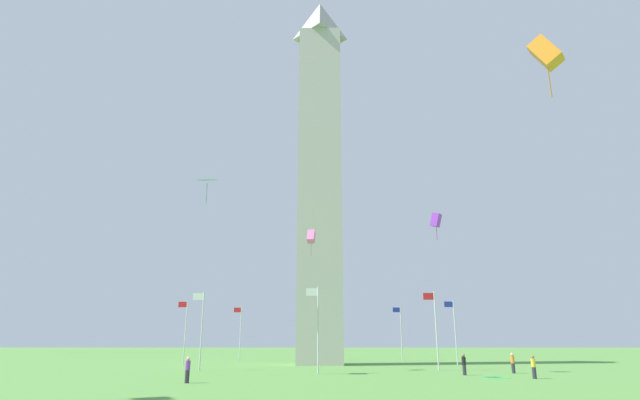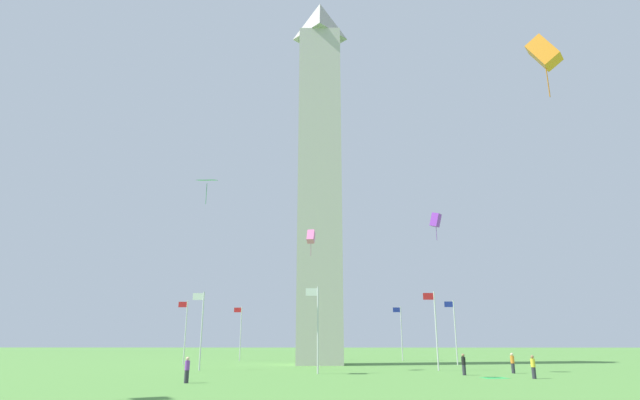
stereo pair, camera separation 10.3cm
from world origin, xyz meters
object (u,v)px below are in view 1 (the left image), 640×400
(kite_pink_box, at_px, (311,237))
(person_orange_shirt, at_px, (513,363))
(flagpole_sw, at_px, (401,330))
(flagpole_nw, at_px, (240,330))
(obelisk_monument, at_px, (320,165))
(person_yellow_shirt, at_px, (534,367))
(person_black_shirt, at_px, (464,364))
(flagpole_w, at_px, (321,331))
(kite_green_diamond, at_px, (208,181))
(flagpole_n, at_px, (185,329))
(flagpole_se, at_px, (435,326))
(flagpole_ne, at_px, (201,326))
(kite_purple_box, at_px, (436,220))
(kite_orange_box, at_px, (546,53))
(flagpole_e, at_px, (317,325))
(flagpole_s, at_px, (455,329))
(person_purple_shirt, at_px, (188,370))
(picnic_blanket_near_first_person, at_px, (495,378))

(kite_pink_box, bearing_deg, person_orange_shirt, 171.49)
(kite_pink_box, bearing_deg, flagpole_sw, -116.75)
(flagpole_nw, xyz_separation_m, kite_pink_box, (-10.33, 23.12, 8.33))
(obelisk_monument, distance_m, person_yellow_shirt, 34.84)
(flagpole_sw, height_order, flagpole_nw, same)
(obelisk_monument, distance_m, person_black_shirt, 31.04)
(flagpole_w, bearing_deg, kite_green_diamond, 74.22)
(flagpole_n, distance_m, flagpole_se, 28.73)
(flagpole_ne, height_order, kite_purple_box, kite_purple_box)
(person_black_shirt, bearing_deg, person_orange_shirt, -71.64)
(flagpole_n, xyz_separation_m, flagpole_se, (-26.54, 10.99, 0.00))
(kite_orange_box, bearing_deg, flagpole_se, -93.32)
(flagpole_e, xyz_separation_m, person_black_shirt, (-11.78, 1.50, -3.14))
(flagpole_s, bearing_deg, flagpole_ne, 22.50)
(flagpole_n, height_order, person_yellow_shirt, flagpole_n)
(person_yellow_shirt, height_order, person_black_shirt, person_black_shirt)
(flagpole_e, xyz_separation_m, flagpole_w, (-0.00, -31.09, 0.00))
(flagpole_w, distance_m, kite_pink_box, 28.91)
(person_yellow_shirt, relative_size, kite_pink_box, 0.63)
(person_purple_shirt, xyz_separation_m, kite_purple_box, (-19.15, -9.80, 12.41))
(flagpole_s, relative_size, flagpole_nw, 1.00)
(flagpole_ne, relative_size, person_black_shirt, 4.35)
(flagpole_e, height_order, flagpole_s, same)
(kite_pink_box, bearing_deg, kite_green_diamond, 34.16)
(flagpole_ne, distance_m, person_purple_shirt, 14.33)
(person_purple_shirt, bearing_deg, person_black_shirt, -67.75)
(flagpole_n, relative_size, kite_orange_box, 2.78)
(flagpole_s, distance_m, person_black_shirt, 17.74)
(flagpole_n, bearing_deg, flagpole_s, 180.00)
(flagpole_n, bearing_deg, person_orange_shirt, 155.38)
(flagpole_e, distance_m, person_purple_shirt, 12.81)
(person_orange_shirt, height_order, kite_orange_box, kite_orange_box)
(kite_pink_box, bearing_deg, person_black_shirt, 158.43)
(flagpole_w, relative_size, person_yellow_shirt, 4.37)
(flagpole_ne, relative_size, person_yellow_shirt, 4.37)
(flagpole_nw, bearing_deg, flagpole_sw, 180.00)
(kite_pink_box, height_order, kite_purple_box, kite_purple_box)
(flagpole_e, height_order, flagpole_se, same)
(flagpole_sw, distance_m, person_yellow_shirt, 32.22)
(flagpole_w, xyz_separation_m, person_purple_shirt, (8.36, 40.27, -3.14))
(flagpole_s, xyz_separation_m, flagpole_nw, (26.54, -10.99, 0.00))
(obelisk_monument, xyz_separation_m, flagpole_e, (0.07, 15.55, -20.00))
(kite_pink_box, relative_size, kite_purple_box, 1.01)
(flagpole_n, height_order, picnic_blanket_near_first_person, flagpole_n)
(flagpole_w, distance_m, kite_purple_box, 33.63)
(picnic_blanket_near_first_person, bearing_deg, obelisk_monument, -56.62)
(flagpole_s, relative_size, kite_green_diamond, 3.02)
(obelisk_monument, xyz_separation_m, flagpole_n, (15.61, 0.00, -20.00))
(person_purple_shirt, distance_m, kite_green_diamond, 16.61)
(flagpole_ne, bearing_deg, person_black_shirt, 165.11)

